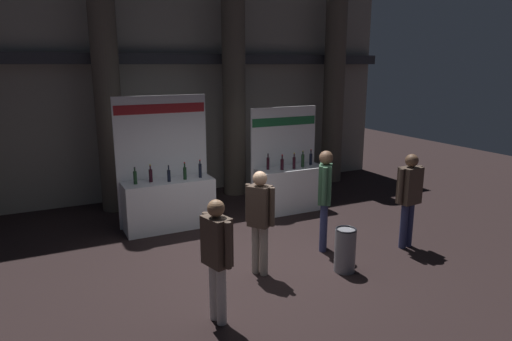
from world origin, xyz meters
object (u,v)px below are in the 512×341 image
object	(u,v)px
exhibitor_booth_0	(168,197)
visitor_5	(409,192)
exhibitor_booth_1	(290,184)
visitor_3	(260,215)
visitor_6	(325,193)
trash_bin	(345,250)
visitor_0	(217,252)

from	to	relation	value
exhibitor_booth_0	visitor_5	bearing A→B (deg)	-38.97
exhibitor_booth_0	exhibitor_booth_1	size ratio (longest dim) A/B	1.14
visitor_3	visitor_6	world-z (taller)	visitor_6
exhibitor_booth_1	trash_bin	world-z (taller)	exhibitor_booth_1
visitor_5	exhibitor_booth_1	bearing A→B (deg)	-80.49
exhibitor_booth_1	trash_bin	distance (m)	3.11
exhibitor_booth_0	visitor_0	world-z (taller)	exhibitor_booth_0
visitor_3	visitor_5	bearing A→B (deg)	-129.11
exhibitor_booth_0	visitor_0	xyz separation A→B (m)	(-0.36, -3.54, 0.32)
trash_bin	visitor_5	distance (m)	1.70
visitor_3	visitor_6	bearing A→B (deg)	-111.33
visitor_3	exhibitor_booth_0	bearing A→B (deg)	-19.84
exhibitor_booth_1	visitor_6	world-z (taller)	exhibitor_booth_1
visitor_3	visitor_6	distance (m)	1.44
visitor_0	visitor_5	size ratio (longest dim) A/B	0.95
visitor_6	exhibitor_booth_1	bearing A→B (deg)	-157.54
exhibitor_booth_0	visitor_0	distance (m)	3.57
visitor_3	trash_bin	bearing A→B (deg)	-147.16
visitor_6	visitor_0	bearing A→B (deg)	-24.70
visitor_3	visitor_6	size ratio (longest dim) A/B	0.93
visitor_0	visitor_3	distance (m)	1.42
exhibitor_booth_1	visitor_6	xyz separation A→B (m)	(-0.59, -2.16, 0.45)
visitor_0	visitor_3	bearing A→B (deg)	-63.40
exhibitor_booth_0	visitor_5	xyz separation A→B (m)	(3.46, -2.80, 0.38)
exhibitor_booth_0	trash_bin	world-z (taller)	exhibitor_booth_0
visitor_0	visitor_5	distance (m)	3.90
exhibitor_booth_0	exhibitor_booth_1	xyz separation A→B (m)	(2.68, -0.09, -0.04)
visitor_6	visitor_5	bearing A→B (deg)	106.18
visitor_3	visitor_5	size ratio (longest dim) A/B	0.97
trash_bin	visitor_0	bearing A→B (deg)	-169.04
exhibitor_booth_0	visitor_6	xyz separation A→B (m)	(2.09, -2.26, 0.41)
exhibitor_booth_0	trash_bin	xyz separation A→B (m)	(1.92, -3.09, -0.26)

